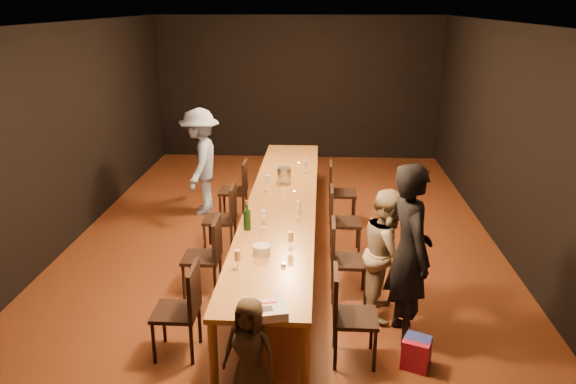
# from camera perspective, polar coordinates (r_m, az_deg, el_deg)

# --- Properties ---
(ground) EXTENTS (10.00, 10.00, 0.00)m
(ground) POSITION_cam_1_polar(r_m,az_deg,el_deg) (7.75, -0.59, -6.04)
(ground) COLOR #4D2213
(ground) RESTS_ON ground
(room_shell) EXTENTS (6.04, 10.04, 3.02)m
(room_shell) POSITION_cam_1_polar(r_m,az_deg,el_deg) (7.13, -0.64, 9.29)
(room_shell) COLOR black
(room_shell) RESTS_ON ground
(table) EXTENTS (0.90, 6.00, 0.75)m
(table) POSITION_cam_1_polar(r_m,az_deg,el_deg) (7.48, -0.60, -1.16)
(table) COLOR olive
(table) RESTS_ON ground
(chair_right_0) EXTENTS (0.42, 0.42, 0.93)m
(chair_right_0) POSITION_cam_1_polar(r_m,az_deg,el_deg) (5.40, 6.82, -12.42)
(chair_right_0) COLOR black
(chair_right_0) RESTS_ON ground
(chair_right_1) EXTENTS (0.42, 0.42, 0.93)m
(chair_right_1) POSITION_cam_1_polar(r_m,az_deg,el_deg) (6.46, 6.25, -6.91)
(chair_right_1) COLOR black
(chair_right_1) RESTS_ON ground
(chair_right_2) EXTENTS (0.42, 0.42, 0.93)m
(chair_right_2) POSITION_cam_1_polar(r_m,az_deg,el_deg) (7.56, 5.85, -2.97)
(chair_right_2) COLOR black
(chair_right_2) RESTS_ON ground
(chair_right_3) EXTENTS (0.42, 0.42, 0.93)m
(chair_right_3) POSITION_cam_1_polar(r_m,az_deg,el_deg) (8.68, 5.56, -0.04)
(chair_right_3) COLOR black
(chair_right_3) RESTS_ON ground
(chair_left_0) EXTENTS (0.42, 0.42, 0.93)m
(chair_left_0) POSITION_cam_1_polar(r_m,az_deg,el_deg) (5.56, -11.34, -11.73)
(chair_left_0) COLOR black
(chair_left_0) RESTS_ON ground
(chair_left_1) EXTENTS (0.42, 0.42, 0.93)m
(chair_left_1) POSITION_cam_1_polar(r_m,az_deg,el_deg) (6.59, -8.78, -6.49)
(chair_left_1) COLOR black
(chair_left_1) RESTS_ON ground
(chair_left_2) EXTENTS (0.42, 0.42, 0.93)m
(chair_left_2) POSITION_cam_1_polar(r_m,az_deg,el_deg) (7.67, -6.95, -2.68)
(chair_left_2) COLOR black
(chair_left_2) RESTS_ON ground
(chair_left_3) EXTENTS (0.42, 0.42, 0.93)m
(chair_left_3) POSITION_cam_1_polar(r_m,az_deg,el_deg) (8.78, -5.60, 0.18)
(chair_left_3) COLOR black
(chair_left_3) RESTS_ON ground
(woman_birthday) EXTENTS (0.58, 0.75, 1.84)m
(woman_birthday) POSITION_cam_1_polar(r_m,az_deg,el_deg) (5.65, 12.25, -6.11)
(woman_birthday) COLOR black
(woman_birthday) RESTS_ON ground
(woman_tan) EXTENTS (0.66, 0.78, 1.42)m
(woman_tan) POSITION_cam_1_polar(r_m,az_deg,el_deg) (6.11, 10.10, -6.11)
(woman_tan) COLOR tan
(woman_tan) RESTS_ON ground
(man_blue) EXTENTS (0.64, 1.10, 1.69)m
(man_blue) POSITION_cam_1_polar(r_m,az_deg,el_deg) (9.01, -8.86, 3.07)
(man_blue) COLOR #7B93BF
(man_blue) RESTS_ON ground
(child) EXTENTS (0.54, 0.43, 0.96)m
(child) POSITION_cam_1_polar(r_m,az_deg,el_deg) (4.88, -3.88, -15.86)
(child) COLOR #392D20
(child) RESTS_ON ground
(gift_bag_red) EXTENTS (0.28, 0.22, 0.29)m
(gift_bag_red) POSITION_cam_1_polar(r_m,az_deg,el_deg) (5.54, 12.82, -15.88)
(gift_bag_red) COLOR #B71B40
(gift_bag_red) RESTS_ON ground
(gift_bag_blue) EXTENTS (0.28, 0.24, 0.30)m
(gift_bag_blue) POSITION_cam_1_polar(r_m,az_deg,el_deg) (5.60, 13.00, -15.42)
(gift_bag_blue) COLOR #283CB1
(gift_bag_blue) RESTS_ON ground
(birthday_cake) EXTENTS (0.39, 0.34, 0.08)m
(birthday_cake) POSITION_cam_1_polar(r_m,az_deg,el_deg) (4.82, -2.24, -12.01)
(birthday_cake) COLOR white
(birthday_cake) RESTS_ON table
(plate_stack) EXTENTS (0.22, 0.22, 0.10)m
(plate_stack) POSITION_cam_1_polar(r_m,az_deg,el_deg) (5.87, -2.68, -5.92)
(plate_stack) COLOR silver
(plate_stack) RESTS_ON table
(champagne_bottle) EXTENTS (0.10, 0.10, 0.36)m
(champagne_bottle) POSITION_cam_1_polar(r_m,az_deg,el_deg) (6.46, -4.19, -2.36)
(champagne_bottle) COLOR black
(champagne_bottle) RESTS_ON table
(ice_bucket) EXTENTS (0.21, 0.21, 0.22)m
(ice_bucket) POSITION_cam_1_polar(r_m,az_deg,el_deg) (8.15, -0.39, 1.73)
(ice_bucket) COLOR #BCBDC1
(ice_bucket) RESTS_ON table
(wineglass_0) EXTENTS (0.06, 0.06, 0.21)m
(wineglass_0) POSITION_cam_1_polar(r_m,az_deg,el_deg) (5.56, -5.15, -6.88)
(wineglass_0) COLOR beige
(wineglass_0) RESTS_ON table
(wineglass_1) EXTENTS (0.06, 0.06, 0.21)m
(wineglass_1) POSITION_cam_1_polar(r_m,az_deg,el_deg) (5.96, 0.25, -4.96)
(wineglass_1) COLOR beige
(wineglass_1) RESTS_ON table
(wineglass_2) EXTENTS (0.06, 0.06, 0.21)m
(wineglass_2) POSITION_cam_1_polar(r_m,az_deg,el_deg) (6.55, -2.48, -2.71)
(wineglass_2) COLOR silver
(wineglass_2) RESTS_ON table
(wineglass_3) EXTENTS (0.06, 0.06, 0.21)m
(wineglass_3) POSITION_cam_1_polar(r_m,az_deg,el_deg) (6.86, 1.08, -1.70)
(wineglass_3) COLOR beige
(wineglass_3) RESTS_ON table
(wineglass_4) EXTENTS (0.06, 0.06, 0.21)m
(wineglass_4) POSITION_cam_1_polar(r_m,az_deg,el_deg) (7.85, -2.12, 0.97)
(wineglass_4) COLOR silver
(wineglass_4) RESTS_ON table
(wineglass_5) EXTENTS (0.06, 0.06, 0.21)m
(wineglass_5) POSITION_cam_1_polar(r_m,az_deg,el_deg) (8.61, 1.74, 2.60)
(wineglass_5) COLOR silver
(wineglass_5) RESTS_ON table
(tealight_near) EXTENTS (0.05, 0.05, 0.03)m
(tealight_near) POSITION_cam_1_polar(r_m,az_deg,el_deg) (5.64, -0.47, -7.40)
(tealight_near) COLOR #B2B7B2
(tealight_near) RESTS_ON table
(tealight_mid) EXTENTS (0.05, 0.05, 0.03)m
(tealight_mid) POSITION_cam_1_polar(r_m,az_deg,el_deg) (7.71, 0.65, -0.03)
(tealight_mid) COLOR #B2B7B2
(tealight_mid) RESTS_ON table
(tealight_far) EXTENTS (0.05, 0.05, 0.03)m
(tealight_far) POSITION_cam_1_polar(r_m,az_deg,el_deg) (9.08, 1.09, 2.88)
(tealight_far) COLOR #B2B7B2
(tealight_far) RESTS_ON table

